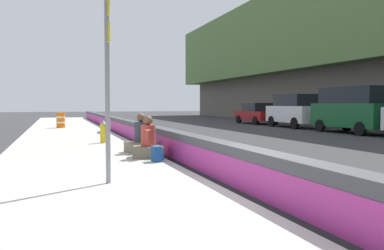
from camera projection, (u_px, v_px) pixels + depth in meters
The scene contains 12 objects.
ground_plane at pixel (257, 198), 6.97m from camera, with size 160.00×160.00×0.00m, color #353538.
sidewalk_strip at pixel (101, 207), 6.12m from camera, with size 80.00×4.40×0.14m, color #B5B2A8.
jersey_barrier at pixel (257, 174), 6.95m from camera, with size 76.00×0.45×0.85m.
route_sign_post at pixel (108, 73), 7.51m from camera, with size 0.44×0.09×3.60m.
fire_hydrant at pixel (103, 131), 15.41m from camera, with size 0.26×0.46×0.88m.
seated_person_foreground at pixel (148, 144), 11.21m from camera, with size 0.89×0.98×1.17m.
seated_person_middle at pixel (141, 140), 12.41m from camera, with size 0.87×0.98×1.21m.
backpack at pixel (157, 154), 10.43m from camera, with size 0.32×0.28×0.40m.
construction_barrel at pixel (61, 120), 25.11m from camera, with size 0.54×0.54×0.95m.
parked_car_third at pixel (354, 109), 22.26m from camera, with size 5.11×2.12×2.56m.
parked_car_fourth at pixel (295, 110), 27.67m from camera, with size 4.85×2.16×2.28m.
parked_car_midline at pixel (257, 113), 32.80m from camera, with size 4.55×2.04×1.71m.
Camera 1 is at (-6.17, 3.27, 1.64)m, focal length 37.74 mm.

